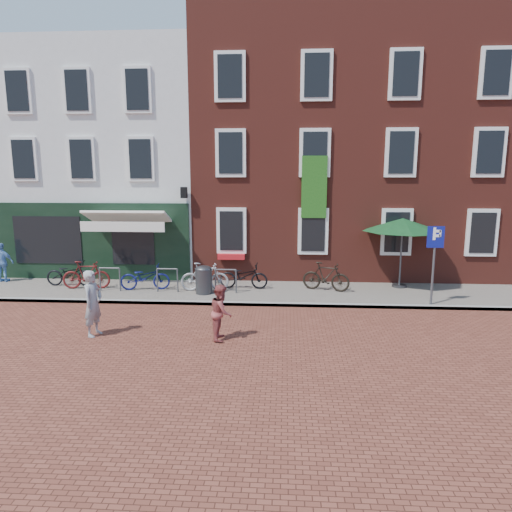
# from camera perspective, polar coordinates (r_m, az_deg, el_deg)

# --- Properties ---
(ground) EXTENTS (80.00, 80.00, 0.00)m
(ground) POSITION_cam_1_polar(r_m,az_deg,el_deg) (14.38, -6.40, -6.20)
(ground) COLOR brown
(sidewalk) EXTENTS (24.00, 3.00, 0.10)m
(sidewalk) POSITION_cam_1_polar(r_m,az_deg,el_deg) (15.67, -1.84, -4.57)
(sidewalk) COLOR slate
(sidewalk) RESTS_ON ground
(building_stucco) EXTENTS (8.00, 8.00, 9.00)m
(building_stucco) POSITION_cam_1_polar(r_m,az_deg,el_deg) (21.89, -16.60, 11.02)
(building_stucco) COLOR silver
(building_stucco) RESTS_ON ground
(building_brick_mid) EXTENTS (6.00, 8.00, 10.00)m
(building_brick_mid) POSITION_cam_1_polar(r_m,az_deg,el_deg) (20.60, 2.42, 12.89)
(building_brick_mid) COLOR maroon
(building_brick_mid) RESTS_ON ground
(building_brick_right) EXTENTS (6.00, 8.00, 10.00)m
(building_brick_right) POSITION_cam_1_polar(r_m,az_deg,el_deg) (21.32, 19.15, 12.26)
(building_brick_right) COLOR maroon
(building_brick_right) RESTS_ON ground
(litter_bin) EXTENTS (0.55, 0.55, 1.02)m
(litter_bin) POSITION_cam_1_polar(r_m,az_deg,el_deg) (15.29, -6.60, -2.78)
(litter_bin) COLOR #3A3A3D
(litter_bin) RESTS_ON sidewalk
(parking_sign) EXTENTS (0.50, 0.08, 2.43)m
(parking_sign) POSITION_cam_1_polar(r_m,az_deg,el_deg) (14.72, 21.55, 0.57)
(parking_sign) COLOR #4C4C4F
(parking_sign) RESTS_ON sidewalk
(parasol) EXTENTS (2.77, 2.77, 2.55)m
(parasol) POSITION_cam_1_polar(r_m,az_deg,el_deg) (16.57, 17.99, 4.06)
(parasol) COLOR #4C4C4F
(parasol) RESTS_ON sidewalk
(woman) EXTENTS (0.51, 0.68, 1.69)m
(woman) POSITION_cam_1_polar(r_m,az_deg,el_deg) (12.23, -19.83, -5.61)
(woman) COLOR gray
(woman) RESTS_ON ground
(boy) EXTENTS (0.55, 0.70, 1.39)m
(boy) POSITION_cam_1_polar(r_m,az_deg,el_deg) (11.34, -4.38, -7.05)
(boy) COLOR #9A4341
(boy) RESTS_ON ground
(cafe_person) EXTENTS (0.86, 0.36, 1.46)m
(cafe_person) POSITION_cam_1_polar(r_m,az_deg,el_deg) (19.27, -29.29, -0.71)
(cafe_person) COLOR #6C9CD6
(cafe_person) RESTS_ON sidewalk
(bicycle_0) EXTENTS (1.71, 0.63, 0.89)m
(bicycle_0) POSITION_cam_1_polar(r_m,az_deg,el_deg) (17.56, -22.38, -2.06)
(bicycle_0) COLOR black
(bicycle_0) RESTS_ON sidewalk
(bicycle_1) EXTENTS (1.68, 0.64, 0.99)m
(bicycle_1) POSITION_cam_1_polar(r_m,az_deg,el_deg) (16.89, -20.59, -2.24)
(bicycle_1) COLOR #5A1615
(bicycle_1) RESTS_ON sidewalk
(bicycle_2) EXTENTS (1.77, 0.85, 0.89)m
(bicycle_2) POSITION_cam_1_polar(r_m,az_deg,el_deg) (16.16, -13.79, -2.60)
(bicycle_2) COLOR navy
(bicycle_2) RESTS_ON sidewalk
(bicycle_3) EXTENTS (1.68, 0.61, 0.99)m
(bicycle_3) POSITION_cam_1_polar(r_m,az_deg,el_deg) (15.62, -6.47, -2.62)
(bicycle_3) COLOR #ABAAAD
(bicycle_3) RESTS_ON sidewalk
(bicycle_4) EXTENTS (1.72, 0.69, 0.89)m
(bicycle_4) POSITION_cam_1_polar(r_m,az_deg,el_deg) (15.88, -1.58, -2.53)
(bicycle_4) COLOR black
(bicycle_4) RESTS_ON sidewalk
(bicycle_5) EXTENTS (1.71, 0.96, 0.99)m
(bicycle_5) POSITION_cam_1_polar(r_m,az_deg,el_deg) (15.75, 8.79, -2.57)
(bicycle_5) COLOR black
(bicycle_5) RESTS_ON sidewalk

